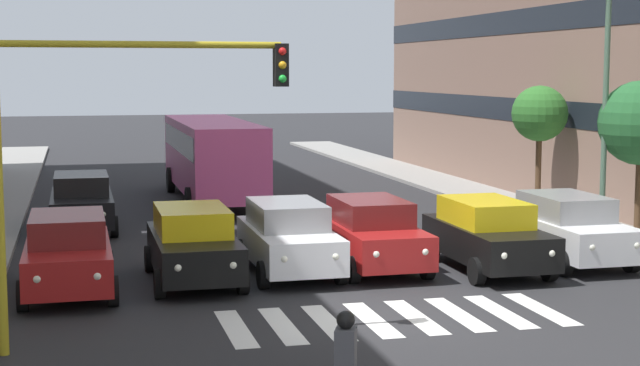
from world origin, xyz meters
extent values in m
plane|color=#262628|center=(0.00, 0.00, 0.00)|extent=(180.00, 180.00, 0.00)
cube|color=silver|center=(-3.15, 0.00, 0.00)|extent=(0.45, 2.80, 0.01)
cube|color=silver|center=(-2.25, 0.00, 0.00)|extent=(0.45, 2.80, 0.01)
cube|color=silver|center=(-1.35, 0.00, 0.00)|extent=(0.45, 2.80, 0.01)
cube|color=silver|center=(-0.45, 0.00, 0.00)|extent=(0.45, 2.80, 0.01)
cube|color=silver|center=(0.45, 0.00, 0.00)|extent=(0.45, 2.80, 0.01)
cube|color=silver|center=(1.35, 0.00, 0.00)|extent=(0.45, 2.80, 0.01)
cube|color=silver|center=(2.25, 0.00, 0.00)|extent=(0.45, 2.80, 0.01)
cube|color=silver|center=(3.15, 0.00, 0.00)|extent=(0.45, 2.80, 0.01)
cube|color=silver|center=(-6.04, -4.26, 0.72)|extent=(1.80, 4.40, 0.80)
cube|color=gray|center=(-6.04, -4.46, 1.42)|extent=(1.58, 2.46, 0.60)
cylinder|color=black|center=(-6.94, -2.80, 0.32)|extent=(0.22, 0.64, 0.64)
cylinder|color=black|center=(-5.14, -2.80, 0.32)|extent=(0.22, 0.64, 0.64)
cylinder|color=black|center=(-6.94, -5.71, 0.32)|extent=(0.22, 0.64, 0.64)
cylinder|color=black|center=(-5.14, -5.71, 0.32)|extent=(0.22, 0.64, 0.64)
sphere|color=white|center=(-6.62, -2.11, 0.80)|extent=(0.18, 0.18, 0.18)
sphere|color=white|center=(-5.47, -2.11, 0.80)|extent=(0.18, 0.18, 0.18)
cube|color=black|center=(-3.67, -3.84, 0.72)|extent=(1.80, 4.40, 0.80)
cube|color=yellow|center=(-3.67, -4.04, 1.42)|extent=(1.58, 2.46, 0.60)
cylinder|color=black|center=(-4.57, -2.39, 0.32)|extent=(0.22, 0.64, 0.64)
cylinder|color=black|center=(-2.77, -2.39, 0.32)|extent=(0.22, 0.64, 0.64)
cylinder|color=black|center=(-4.57, -5.30, 0.32)|extent=(0.22, 0.64, 0.64)
cylinder|color=black|center=(-2.77, -5.30, 0.32)|extent=(0.22, 0.64, 0.64)
sphere|color=white|center=(-4.24, -1.69, 0.80)|extent=(0.18, 0.18, 0.18)
sphere|color=white|center=(-3.09, -1.69, 0.80)|extent=(0.18, 0.18, 0.18)
cube|color=maroon|center=(-0.99, -4.69, 0.72)|extent=(1.80, 4.40, 0.80)
cube|color=maroon|center=(-0.99, -4.89, 1.42)|extent=(1.58, 2.46, 0.60)
cylinder|color=black|center=(-1.89, -3.24, 0.32)|extent=(0.22, 0.64, 0.64)
cylinder|color=black|center=(-0.09, -3.24, 0.32)|extent=(0.22, 0.64, 0.64)
cylinder|color=black|center=(-1.89, -6.14, 0.32)|extent=(0.22, 0.64, 0.64)
cylinder|color=black|center=(-0.09, -6.14, 0.32)|extent=(0.22, 0.64, 0.64)
sphere|color=white|center=(-1.56, -2.54, 0.80)|extent=(0.18, 0.18, 0.18)
sphere|color=white|center=(-0.41, -2.54, 0.80)|extent=(0.18, 0.18, 0.18)
cube|color=silver|center=(1.11, -4.64, 0.72)|extent=(1.80, 4.40, 0.80)
cube|color=gray|center=(1.11, -4.84, 1.42)|extent=(1.58, 2.46, 0.60)
cylinder|color=black|center=(0.21, -3.19, 0.32)|extent=(0.22, 0.64, 0.64)
cylinder|color=black|center=(2.01, -3.19, 0.32)|extent=(0.22, 0.64, 0.64)
cylinder|color=black|center=(0.21, -6.09, 0.32)|extent=(0.22, 0.64, 0.64)
cylinder|color=black|center=(2.01, -6.09, 0.32)|extent=(0.22, 0.64, 0.64)
sphere|color=white|center=(0.54, -2.49, 0.80)|extent=(0.18, 0.18, 0.18)
sphere|color=white|center=(1.69, -2.49, 0.80)|extent=(0.18, 0.18, 0.18)
cube|color=black|center=(3.44, -4.25, 0.72)|extent=(1.80, 4.40, 0.80)
cube|color=yellow|center=(3.44, -4.45, 1.42)|extent=(1.58, 2.46, 0.60)
cylinder|color=black|center=(2.54, -2.80, 0.32)|extent=(0.22, 0.64, 0.64)
cylinder|color=black|center=(4.34, -2.80, 0.32)|extent=(0.22, 0.64, 0.64)
cylinder|color=black|center=(2.54, -5.70, 0.32)|extent=(0.22, 0.64, 0.64)
cylinder|color=black|center=(4.34, -5.70, 0.32)|extent=(0.22, 0.64, 0.64)
sphere|color=white|center=(2.86, -2.10, 0.80)|extent=(0.18, 0.18, 0.18)
sphere|color=white|center=(4.01, -2.10, 0.80)|extent=(0.18, 0.18, 0.18)
cube|color=maroon|center=(6.23, -3.80, 0.72)|extent=(1.80, 4.40, 0.80)
cube|color=maroon|center=(6.23, -4.00, 1.42)|extent=(1.58, 2.46, 0.60)
cylinder|color=black|center=(5.33, -2.35, 0.32)|extent=(0.22, 0.64, 0.64)
cylinder|color=black|center=(7.13, -2.35, 0.32)|extent=(0.22, 0.64, 0.64)
cylinder|color=black|center=(5.33, -5.26, 0.32)|extent=(0.22, 0.64, 0.64)
cylinder|color=black|center=(7.13, -5.26, 0.32)|extent=(0.22, 0.64, 0.64)
sphere|color=white|center=(5.65, -1.65, 0.80)|extent=(0.18, 0.18, 0.18)
sphere|color=white|center=(6.80, -1.65, 0.80)|extent=(0.18, 0.18, 0.18)
cube|color=black|center=(5.87, -12.36, 0.72)|extent=(1.80, 4.40, 0.80)
cube|color=black|center=(5.87, -12.56, 1.42)|extent=(1.58, 2.46, 0.60)
cylinder|color=black|center=(4.97, -10.90, 0.32)|extent=(0.22, 0.64, 0.64)
cylinder|color=black|center=(6.77, -10.90, 0.32)|extent=(0.22, 0.64, 0.64)
cylinder|color=black|center=(4.97, -13.81, 0.32)|extent=(0.22, 0.64, 0.64)
cylinder|color=black|center=(6.77, -13.81, 0.32)|extent=(0.22, 0.64, 0.64)
sphere|color=white|center=(5.30, -10.21, 0.80)|extent=(0.18, 0.18, 0.18)
sphere|color=white|center=(6.45, -10.21, 0.80)|extent=(0.18, 0.18, 0.18)
cube|color=#DB5193|center=(1.11, -18.08, 1.75)|extent=(2.50, 10.50, 2.50)
cube|color=black|center=(1.11, -18.08, 2.30)|extent=(2.52, 9.87, 0.80)
cylinder|color=black|center=(-0.14, -14.40, 0.50)|extent=(0.28, 1.00, 1.00)
cylinder|color=black|center=(2.36, -14.40, 0.50)|extent=(0.28, 1.00, 1.00)
cylinder|color=black|center=(-0.14, -21.23, 0.50)|extent=(0.28, 1.00, 1.00)
cylinder|color=black|center=(2.36, -21.23, 0.50)|extent=(0.28, 1.00, 1.00)
cube|color=#4C4C51|center=(2.44, 5.22, 1.00)|extent=(0.40, 0.44, 0.64)
sphere|color=black|center=(2.44, 5.22, 1.44)|extent=(0.26, 0.26, 0.26)
cylinder|color=#AD991E|center=(4.84, 0.73, 5.30)|extent=(4.88, 0.12, 0.12)
cube|color=black|center=(2.41, 0.73, 4.95)|extent=(0.24, 0.28, 0.76)
sphere|color=red|center=(2.41, 0.88, 5.19)|extent=(0.14, 0.14, 0.14)
sphere|color=orange|center=(2.41, 0.88, 4.95)|extent=(0.14, 0.14, 0.14)
sphere|color=green|center=(2.41, 0.88, 4.71)|extent=(0.14, 0.14, 0.14)
cylinder|color=#4C6B56|center=(-8.28, -6.52, 3.69)|extent=(0.16, 0.16, 7.08)
cylinder|color=#513823|center=(-9.31, -6.34, 1.42)|extent=(0.20, 0.20, 2.54)
cylinder|color=#513823|center=(-9.30, -12.49, 1.49)|extent=(0.20, 0.20, 2.68)
sphere|color=#2D6B28|center=(-9.30, -12.49, 3.40)|extent=(1.90, 1.90, 1.90)
camera|label=1|loc=(5.97, 17.90, 4.86)|focal=54.92mm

